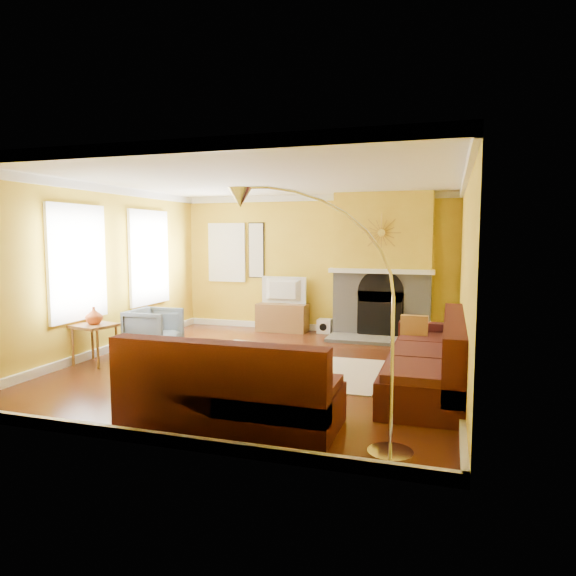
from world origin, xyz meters
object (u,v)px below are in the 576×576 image
(sectional_sofa, at_px, (320,353))
(side_table, at_px, (95,344))
(arc_lamp, at_px, (320,321))
(media_console, at_px, (282,317))
(armchair, at_px, (154,329))
(coffee_table, at_px, (246,361))

(sectional_sofa, distance_m, side_table, 3.50)
(arc_lamp, bearing_deg, sectional_sofa, 103.59)
(side_table, bearing_deg, media_console, 61.37)
(sectional_sofa, relative_size, media_console, 3.69)
(sectional_sofa, distance_m, armchair, 3.42)
(media_console, relative_size, side_table, 1.69)
(side_table, bearing_deg, sectional_sofa, -3.52)
(armchair, xyz_separation_m, side_table, (-0.33, -1.07, -0.05))
(coffee_table, bearing_deg, side_table, -176.36)
(sectional_sofa, height_order, arc_lamp, arc_lamp)
(arc_lamp, bearing_deg, side_table, 153.20)
(media_console, height_order, armchair, armchair)
(armchair, bearing_deg, media_console, -33.99)
(sectional_sofa, distance_m, media_console, 3.93)
(media_console, bearing_deg, arc_lamp, -68.56)
(media_console, distance_m, armchair, 2.73)
(coffee_table, xyz_separation_m, arc_lamp, (1.57, -2.13, 0.98))
(armchair, distance_m, arc_lamp, 4.78)
(media_console, bearing_deg, armchair, -123.35)
(side_table, bearing_deg, armchair, 72.96)
(sectional_sofa, xyz_separation_m, armchair, (-3.16, 1.28, -0.10))
(coffee_table, distance_m, media_console, 3.24)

